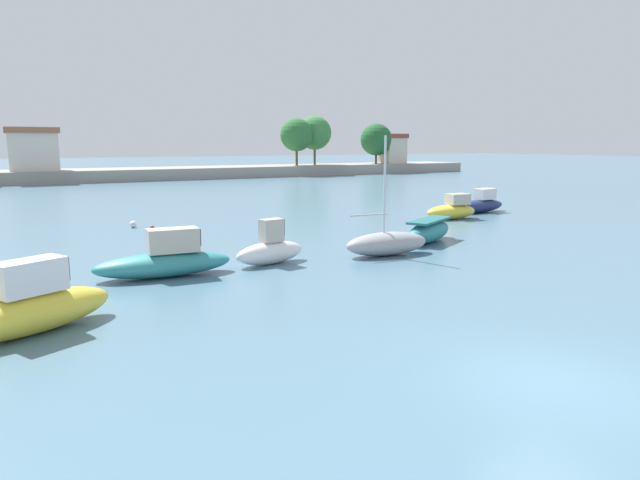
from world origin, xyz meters
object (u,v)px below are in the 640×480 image
at_px(moored_boat_4, 387,243).
at_px(moored_boat_5, 429,231).
at_px(moored_boat_1, 31,308).
at_px(mooring_buoy_1, 133,224).
at_px(moored_boat_6, 452,210).
at_px(moored_boat_7, 481,204).
at_px(moored_boat_3, 270,249).
at_px(moored_boat_2, 165,260).
at_px(mooring_buoy_3, 152,227).

bearing_deg(moored_boat_4, moored_boat_5, 28.64).
distance_m(moored_boat_1, mooring_buoy_1, 19.09).
distance_m(moored_boat_6, moored_boat_7, 4.71).
xyz_separation_m(moored_boat_5, mooring_buoy_1, (-12.14, 12.35, -0.37)).
distance_m(moored_boat_3, moored_boat_7, 22.31).
bearing_deg(moored_boat_1, moored_boat_6, -1.41).
xyz_separation_m(moored_boat_2, moored_boat_4, (9.63, -0.72, -0.06)).
xyz_separation_m(moored_boat_1, mooring_buoy_3, (6.81, 16.72, -0.56)).
bearing_deg(moored_boat_2, moored_boat_5, 7.82).
relative_size(moored_boat_2, mooring_buoy_3, 19.89).
bearing_deg(mooring_buoy_3, moored_boat_6, -14.87).
xyz_separation_m(moored_boat_7, mooring_buoy_3, (-22.70, 3.06, -0.47)).
distance_m(moored_boat_1, moored_boat_6, 27.82).
xyz_separation_m(moored_boat_1, mooring_buoy_1, (6.01, 18.11, -0.49)).
bearing_deg(moored_boat_6, moored_boat_3, -151.71).
height_order(moored_boat_1, moored_boat_6, moored_boat_1).
relative_size(moored_boat_4, moored_boat_5, 1.21).
bearing_deg(moored_boat_3, moored_boat_7, 11.37).
height_order(moored_boat_6, mooring_buoy_1, moored_boat_6).
bearing_deg(moored_boat_4, moored_boat_1, -159.98).
bearing_deg(moored_boat_4, moored_boat_6, 40.10).
bearing_deg(mooring_buoy_3, moored_boat_2, -100.19).
height_order(moored_boat_5, moored_boat_7, moored_boat_7).
bearing_deg(moored_boat_7, moored_boat_3, -163.92).
bearing_deg(moored_boat_1, mooring_buoy_3, 41.22).
distance_m(moored_boat_4, moored_boat_5, 4.24).
xyz_separation_m(moored_boat_4, mooring_buoy_3, (-7.48, 12.71, -0.41)).
bearing_deg(moored_boat_3, moored_boat_4, -21.04).
height_order(moored_boat_3, moored_boat_6, moored_boat_3).
height_order(moored_boat_1, mooring_buoy_3, moored_boat_1).
bearing_deg(moored_boat_4, mooring_buoy_3, 124.82).
bearing_deg(moored_boat_1, moored_boat_7, -1.78).
height_order(moored_boat_3, moored_boat_4, moored_boat_4).
relative_size(moored_boat_5, mooring_buoy_1, 10.80).
height_order(moored_boat_2, moored_boat_4, moored_boat_4).
relative_size(moored_boat_7, mooring_buoy_3, 18.67).
relative_size(moored_boat_1, moored_boat_2, 0.91).
distance_m(moored_boat_7, mooring_buoy_1, 23.92).
distance_m(moored_boat_5, mooring_buoy_1, 17.33).
bearing_deg(moored_boat_6, moored_boat_4, -139.31).
bearing_deg(moored_boat_3, moored_boat_1, -163.44).
bearing_deg(moored_boat_5, moored_boat_6, 12.83).
distance_m(moored_boat_2, moored_boat_7, 26.41).
relative_size(moored_boat_2, moored_boat_7, 1.06).
bearing_deg(moored_boat_2, moored_boat_3, 5.27).
distance_m(moored_boat_4, moored_boat_7, 18.02).
height_order(moored_boat_4, moored_boat_7, moored_boat_4).
bearing_deg(moored_boat_7, moored_boat_4, -154.76).
bearing_deg(moored_boat_3, moored_boat_6, 11.53).
bearing_deg(mooring_buoy_1, moored_boat_5, -45.49).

